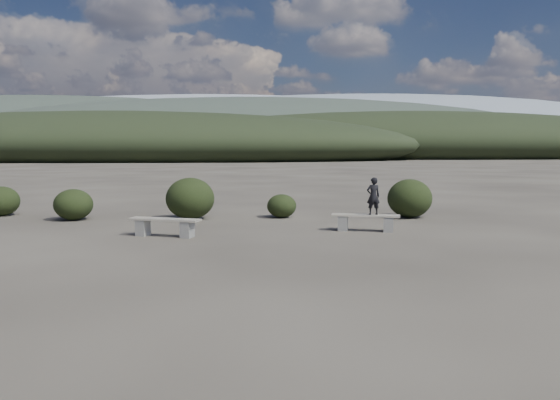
{
  "coord_description": "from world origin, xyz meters",
  "views": [
    {
      "loc": [
        -0.04,
        -9.3,
        2.34
      ],
      "look_at": [
        0.5,
        3.5,
        1.1
      ],
      "focal_mm": 35.0,
      "sensor_mm": 36.0,
      "label": 1
    }
  ],
  "objects": [
    {
      "name": "ground",
      "position": [
        0.0,
        0.0,
        0.0
      ],
      "size": [
        1200.0,
        1200.0,
        0.0
      ],
      "primitive_type": "plane",
      "color": "#332E27",
      "rests_on": "ground"
    },
    {
      "name": "bench_left",
      "position": [
        -2.47,
        5.0,
        0.29
      ],
      "size": [
        1.95,
        0.96,
        0.48
      ],
      "rotation": [
        0.0,
        0.0,
        -0.31
      ],
      "color": "slate",
      "rests_on": "ground"
    },
    {
      "name": "bench_right",
      "position": [
        2.99,
        5.68,
        0.29
      ],
      "size": [
        1.93,
        0.81,
        0.47
      ],
      "rotation": [
        0.0,
        0.0,
        -0.23
      ],
      "color": "slate",
      "rests_on": "ground"
    },
    {
      "name": "seated_person",
      "position": [
        3.18,
        5.63,
        0.99
      ],
      "size": [
        0.41,
        0.29,
        1.04
      ],
      "primitive_type": "imported",
      "rotation": [
        0.0,
        0.0,
        3.27
      ],
      "color": "black",
      "rests_on": "bench_right"
    },
    {
      "name": "shrub_a",
      "position": [
        -5.96,
        8.42,
        0.5
      ],
      "size": [
        1.23,
        1.23,
        1.0
      ],
      "primitive_type": "ellipsoid",
      "color": "black",
      "rests_on": "ground"
    },
    {
      "name": "shrub_b",
      "position": [
        -2.22,
        8.49,
        0.68
      ],
      "size": [
        1.58,
        1.58,
        1.36
      ],
      "primitive_type": "ellipsoid",
      "color": "black",
      "rests_on": "ground"
    },
    {
      "name": "shrub_c",
      "position": [
        0.78,
        8.74,
        0.39
      ],
      "size": [
        0.98,
        0.98,
        0.78
      ],
      "primitive_type": "ellipsoid",
      "color": "black",
      "rests_on": "ground"
    },
    {
      "name": "shrub_d",
      "position": [
        5.05,
        8.59,
        0.64
      ],
      "size": [
        1.47,
        1.47,
        1.29
      ],
      "primitive_type": "ellipsoid",
      "color": "black",
      "rests_on": "ground"
    },
    {
      "name": "shrub_f",
      "position": [
        -8.79,
        9.64,
        0.51
      ],
      "size": [
        1.19,
        1.19,
        1.01
      ],
      "primitive_type": "ellipsoid",
      "color": "black",
      "rests_on": "ground"
    },
    {
      "name": "mountain_ridges",
      "position": [
        -7.48,
        339.06,
        10.84
      ],
      "size": [
        500.0,
        400.0,
        56.0
      ],
      "color": "black",
      "rests_on": "ground"
    }
  ]
}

